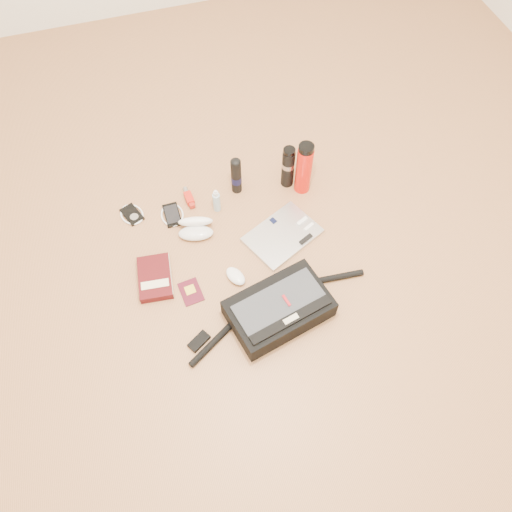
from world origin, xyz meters
name	(u,v)px	position (x,y,z in m)	size (l,w,h in m)	color
ground	(250,275)	(0.00, 0.00, 0.00)	(4.00, 4.00, 0.00)	#A56F44
messenger_bag	(279,309)	(0.06, -0.21, 0.05)	(0.80, 0.33, 0.11)	black
laptop	(283,235)	(0.20, 0.14, 0.01)	(0.38, 0.33, 0.03)	#BBBBBD
book	(155,278)	(-0.39, 0.10, 0.02)	(0.16, 0.22, 0.04)	#3F090D
passport	(191,292)	(-0.26, 0.00, 0.00)	(0.10, 0.12, 0.01)	#440B19
mouse	(236,276)	(-0.06, 0.00, 0.02)	(0.10, 0.12, 0.03)	white
sunglasses_case	(196,227)	(-0.16, 0.29, 0.03)	(0.18, 0.16, 0.09)	silver
ipod	(132,214)	(-0.42, 0.46, 0.01)	(0.13, 0.13, 0.01)	black
phone	(172,215)	(-0.25, 0.41, 0.01)	(0.10, 0.13, 0.01)	black
inhaler	(189,198)	(-0.15, 0.47, 0.02)	(0.04, 0.12, 0.03)	red
spray_bottle	(217,201)	(-0.04, 0.38, 0.06)	(0.04, 0.04, 0.13)	#96BBCC
aerosol_can	(236,176)	(0.08, 0.46, 0.10)	(0.05, 0.05, 0.21)	black
thermos_black	(288,167)	(0.32, 0.43, 0.11)	(0.08, 0.08, 0.23)	black
thermos_red	(304,168)	(0.38, 0.38, 0.14)	(0.09, 0.09, 0.28)	red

